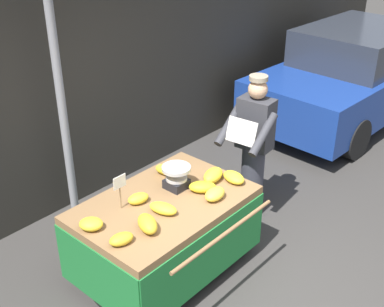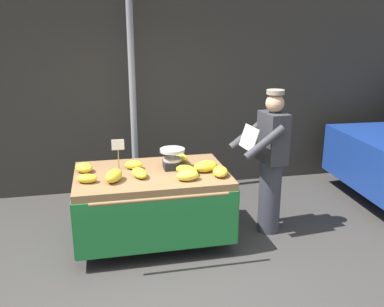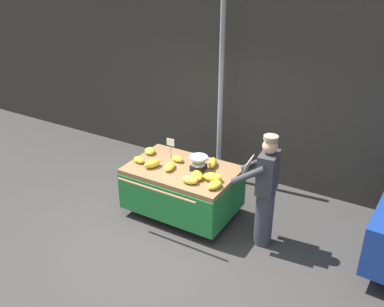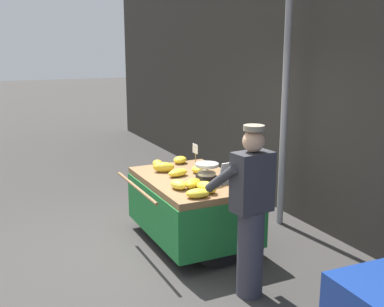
# 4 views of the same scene
# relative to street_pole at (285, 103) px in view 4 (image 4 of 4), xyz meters

# --- Properties ---
(ground_plane) EXTENTS (60.00, 60.00, 0.00)m
(ground_plane) POSITION_rel_street_pole_xyz_m (0.10, -2.27, -1.68)
(ground_plane) COLOR #383533
(back_wall) EXTENTS (16.00, 0.24, 3.84)m
(back_wall) POSITION_rel_street_pole_xyz_m (0.10, 0.45, 0.24)
(back_wall) COLOR #2D2B26
(back_wall) RESTS_ON ground
(street_pole) EXTENTS (0.09, 0.09, 3.36)m
(street_pole) POSITION_rel_street_pole_xyz_m (0.00, 0.00, 0.00)
(street_pole) COLOR gray
(street_pole) RESTS_ON ground
(banana_cart) EXTENTS (1.69, 1.31, 0.84)m
(banana_cart) POSITION_rel_street_pole_xyz_m (0.07, -1.39, -1.06)
(banana_cart) COLOR olive
(banana_cart) RESTS_ON ground
(weighing_scale) EXTENTS (0.28, 0.28, 0.24)m
(weighing_scale) POSITION_rel_street_pole_xyz_m (0.32, -1.32, -0.72)
(weighing_scale) COLOR black
(weighing_scale) RESTS_ON banana_cart
(price_sign) EXTENTS (0.14, 0.01, 0.34)m
(price_sign) POSITION_rel_street_pole_xyz_m (-0.28, -1.18, -0.59)
(price_sign) COLOR #997A51
(price_sign) RESTS_ON banana_cart
(banana_bunch_0) EXTENTS (0.25, 0.31, 0.13)m
(banana_bunch_0) POSITION_rel_street_pole_xyz_m (-0.35, -1.60, -0.77)
(banana_bunch_0) COLOR gold
(banana_bunch_0) RESTS_ON banana_cart
(banana_bunch_1) EXTENTS (0.25, 0.17, 0.11)m
(banana_bunch_1) POSITION_rel_street_pole_xyz_m (0.41, -1.73, -0.78)
(banana_bunch_1) COLOR yellow
(banana_bunch_1) RESTS_ON banana_cart
(banana_bunch_2) EXTENTS (0.24, 0.18, 0.09)m
(banana_bunch_2) POSITION_rel_street_pole_xyz_m (-0.62, -1.58, -0.79)
(banana_bunch_2) COLOR gold
(banana_bunch_2) RESTS_ON banana_cart
(banana_bunch_3) EXTENTS (0.29, 0.30, 0.10)m
(banana_bunch_3) POSITION_rel_street_pole_xyz_m (0.43, -1.55, -0.79)
(banana_bunch_3) COLOR gold
(banana_bunch_3) RESTS_ON banana_cart
(banana_bunch_4) EXTENTS (0.21, 0.29, 0.10)m
(banana_bunch_4) POSITION_rel_street_pole_xyz_m (0.78, -1.67, -0.79)
(banana_bunch_4) COLOR yellow
(banana_bunch_4) RESTS_ON banana_cart
(banana_bunch_5) EXTENTS (0.23, 0.18, 0.10)m
(banana_bunch_5) POSITION_rel_street_pole_xyz_m (-0.11, -1.24, -0.79)
(banana_bunch_5) COLOR yellow
(banana_bunch_5) RESTS_ON banana_cart
(banana_bunch_6) EXTENTS (0.22, 0.31, 0.12)m
(banana_bunch_6) POSITION_rel_street_pole_xyz_m (0.44, -1.09, -0.78)
(banana_bunch_6) COLOR yellow
(banana_bunch_6) RESTS_ON banana_cart
(banana_bunch_7) EXTENTS (0.31, 0.23, 0.12)m
(banana_bunch_7) POSITION_rel_street_pole_xyz_m (0.66, -1.50, -0.78)
(banana_bunch_7) COLOR yellow
(banana_bunch_7) RESTS_ON banana_cart
(banana_bunch_8) EXTENTS (0.20, 0.30, 0.09)m
(banana_bunch_8) POSITION_rel_street_pole_xyz_m (-0.07, -1.52, -0.79)
(banana_bunch_8) COLOR yellow
(banana_bunch_8) RESTS_ON banana_cart
(banana_bunch_9) EXTENTS (0.26, 0.27, 0.10)m
(banana_bunch_9) POSITION_rel_street_pole_xyz_m (-0.66, -1.23, -0.79)
(banana_bunch_9) COLOR yellow
(banana_bunch_9) RESTS_ON banana_cart
(vendor_person) EXTENTS (0.61, 0.55, 1.71)m
(vendor_person) POSITION_rel_street_pole_xyz_m (1.45, -1.43, -0.80)
(vendor_person) COLOR #383842
(vendor_person) RESTS_ON ground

